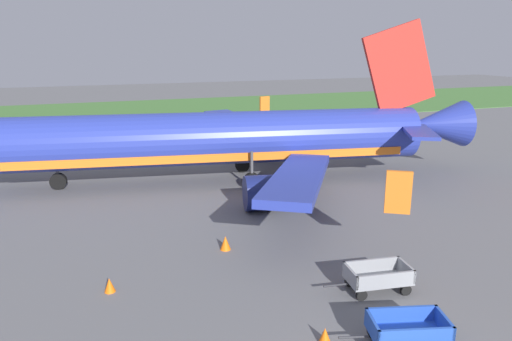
{
  "coord_description": "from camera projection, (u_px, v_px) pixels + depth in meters",
  "views": [
    {
      "loc": [
        -8.3,
        -9.04,
        9.68
      ],
      "look_at": [
        0.54,
        15.04,
        2.8
      ],
      "focal_mm": 33.54,
      "sensor_mm": 36.0,
      "label": 1
    }
  ],
  "objects": [
    {
      "name": "grass_strip",
      "position": [
        143.0,
        112.0,
        68.89
      ],
      "size": [
        220.0,
        28.0,
        0.06
      ],
      "primitive_type": "cube",
      "color": "#477A38",
      "rests_on": "ground"
    },
    {
      "name": "traffic_cone_by_carts",
      "position": [
        325.0,
        336.0,
        15.85
      ],
      "size": [
        0.43,
        0.43,
        0.56
      ],
      "primitive_type": "cone",
      "color": "orange",
      "rests_on": "ground"
    },
    {
      "name": "baggage_cart_third_in_row",
      "position": [
        408.0,
        330.0,
        15.59
      ],
      "size": [
        3.62,
        2.03,
        1.07
      ],
      "color": "#234CB2",
      "rests_on": "ground"
    },
    {
      "name": "traffic_cone_mid_apron",
      "position": [
        225.0,
        243.0,
        23.03
      ],
      "size": [
        0.52,
        0.52,
        0.68
      ],
      "primitive_type": "cone",
      "color": "orange",
      "rests_on": "ground"
    },
    {
      "name": "airplane",
      "position": [
        226.0,
        139.0,
        33.84
      ],
      "size": [
        37.55,
        30.31,
        11.34
      ],
      "color": "#28389E",
      "rests_on": "ground"
    },
    {
      "name": "traffic_cone_near_plane",
      "position": [
        110.0,
        285.0,
        19.13
      ],
      "size": [
        0.44,
        0.44,
        0.58
      ],
      "primitive_type": "cone",
      "color": "orange",
      "rests_on": "ground"
    },
    {
      "name": "baggage_cart_fourth_in_row",
      "position": [
        378.0,
        277.0,
        19.14
      ],
      "size": [
        3.62,
        1.73,
        1.07
      ],
      "color": "gray",
      "rests_on": "ground"
    }
  ]
}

